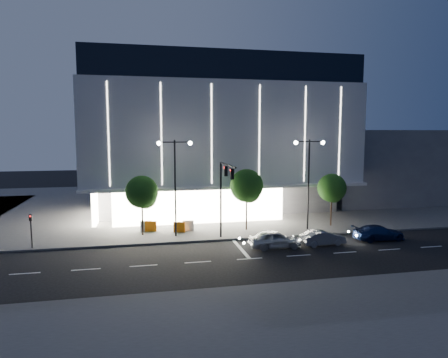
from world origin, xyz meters
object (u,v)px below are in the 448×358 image
object	(u,v)px
tree_left	(142,194)
barrier_d	(188,226)
traffic_mast	(224,186)
street_lamp_west	(175,173)
car_second	(323,238)
street_lamp_east	(309,171)
barrier_c	(179,227)
tree_right	(332,190)
car_third	(379,233)
ped_signal_far	(31,227)
barrier_a	(151,226)
barrier_b	(146,226)
car_lead	(275,239)
tree_mid	(247,188)

from	to	relation	value
tree_left	barrier_d	size ratio (longest dim) A/B	5.20
traffic_mast	tree_left	distance (m)	7.95
street_lamp_west	barrier_d	size ratio (longest dim) A/B	8.18
tree_left	car_second	size ratio (longest dim) A/B	1.47
street_lamp_east	tree_left	world-z (taller)	street_lamp_east
street_lamp_west	barrier_c	xyz separation A→B (m)	(0.43, 1.32, -5.31)
tree_right	tree_left	bearing A→B (deg)	180.00
tree_right	car_third	xyz separation A→B (m)	(1.82, -5.62, -3.21)
ped_signal_far	barrier_a	xyz separation A→B (m)	(9.77, 3.73, -1.24)
street_lamp_west	barrier_c	bearing A→B (deg)	71.86
car_second	barrier_d	bearing A→B (deg)	53.02
street_lamp_west	tree_right	size ratio (longest dim) A/B	1.63
traffic_mast	tree_left	xyz separation A→B (m)	(-6.97, 3.68, -0.99)
street_lamp_east	barrier_b	bearing A→B (deg)	171.12
tree_left	barrier_a	world-z (taller)	tree_left
traffic_mast	street_lamp_west	bearing A→B (deg)	146.35
street_lamp_west	barrier_b	xyz separation A→B (m)	(-2.68, 2.45, -5.31)
tree_left	car_lead	bearing A→B (deg)	-29.72
barrier_a	ped_signal_far	bearing A→B (deg)	-152.06
ped_signal_far	tree_right	xyz separation A→B (m)	(28.03, 2.52, 2.00)
street_lamp_west	tree_left	xyz separation A→B (m)	(-2.97, 1.02, -1.92)
car_third	barrier_c	size ratio (longest dim) A/B	4.24
street_lamp_east	barrier_a	bearing A→B (deg)	171.68
barrier_a	barrier_b	size ratio (longest dim) A/B	1.00
tree_left	car_third	bearing A→B (deg)	-15.10
tree_right	barrier_d	distance (m)	15.06
car_lead	car_second	size ratio (longest dim) A/B	1.13
traffic_mast	ped_signal_far	size ratio (longest dim) A/B	2.36
barrier_d	barrier_c	bearing A→B (deg)	-150.34
traffic_mast	street_lamp_east	xyz separation A→B (m)	(9.00, 2.66, 0.93)
tree_left	barrier_b	distance (m)	3.69
traffic_mast	barrier_d	size ratio (longest dim) A/B	6.43
tree_mid	tree_left	bearing A→B (deg)	-180.00
street_lamp_west	barrier_a	xyz separation A→B (m)	(-2.23, 2.23, -5.31)
car_third	barrier_d	world-z (taller)	car_third
ped_signal_far	barrier_a	size ratio (longest dim) A/B	2.73
traffic_mast	ped_signal_far	bearing A→B (deg)	175.85
ped_signal_far	traffic_mast	bearing A→B (deg)	-4.15
barrier_a	barrier_d	bearing A→B (deg)	0.15
car_lead	car_second	distance (m)	4.34
car_lead	barrier_c	xyz separation A→B (m)	(-7.39, 6.47, -0.10)
tree_mid	car_lead	bearing A→B (deg)	-82.60
ped_signal_far	car_third	bearing A→B (deg)	-5.92
tree_mid	street_lamp_west	bearing A→B (deg)	-171.74
street_lamp_east	barrier_b	distance (m)	16.74
barrier_c	car_third	bearing A→B (deg)	-1.85
barrier_d	street_lamp_west	bearing A→B (deg)	-124.52
street_lamp_east	barrier_a	size ratio (longest dim) A/B	8.18
street_lamp_west	car_third	distance (m)	19.17
barrier_a	barrier_c	xyz separation A→B (m)	(2.66, -0.90, 0.00)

